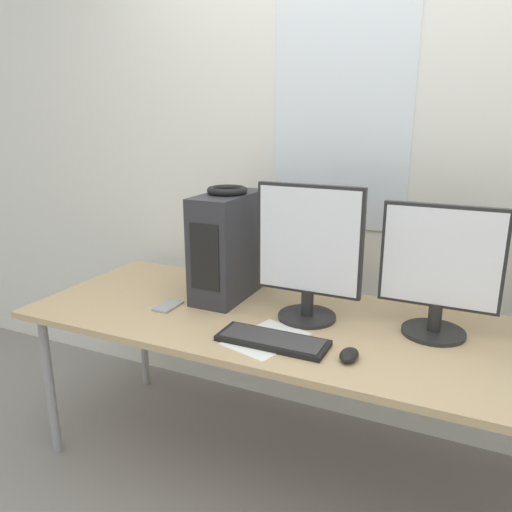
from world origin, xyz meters
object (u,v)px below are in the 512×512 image
object	(u,v)px
mouse	(349,355)
cell_phone	(168,306)
pc_tower	(228,246)
keyboard	(273,340)
headphones	(227,190)
monitor_main	(309,253)
monitor_right_near	(440,270)

from	to	relation	value
mouse	cell_phone	distance (m)	0.84
pc_tower	keyboard	world-z (taller)	pc_tower
headphones	monitor_main	xyz separation A→B (m)	(0.42, -0.10, -0.20)
pc_tower	headphones	size ratio (longest dim) A/B	2.65
monitor_right_near	cell_phone	xyz separation A→B (m)	(-1.07, -0.20, -0.25)
monitor_right_near	pc_tower	bearing A→B (deg)	177.22
pc_tower	monitor_right_near	xyz separation A→B (m)	(0.90, -0.04, 0.02)
monitor_main	monitor_right_near	world-z (taller)	monitor_main
headphones	mouse	world-z (taller)	headphones
pc_tower	monitor_main	world-z (taller)	monitor_main
monitor_main	keyboard	xyz separation A→B (m)	(-0.04, -0.27, -0.27)
keyboard	mouse	xyz separation A→B (m)	(0.28, -0.01, 0.01)
headphones	cell_phone	distance (m)	0.56
pc_tower	headphones	distance (m)	0.25
cell_phone	monitor_right_near	bearing A→B (deg)	9.93
pc_tower	mouse	bearing A→B (deg)	-29.79
headphones	mouse	xyz separation A→B (m)	(0.66, -0.38, -0.47)
headphones	monitor_main	bearing A→B (deg)	-14.19
pc_tower	cell_phone	distance (m)	0.37
mouse	monitor_main	bearing A→B (deg)	132.02
keyboard	headphones	bearing A→B (deg)	135.42
pc_tower	mouse	world-z (taller)	pc_tower
headphones	cell_phone	world-z (taller)	headphones
monitor_main	keyboard	size ratio (longest dim) A/B	1.34
pc_tower	monitor_right_near	distance (m)	0.90
pc_tower	cell_phone	xyz separation A→B (m)	(-0.17, -0.24, -0.23)
monitor_right_near	mouse	xyz separation A→B (m)	(-0.24, -0.34, -0.24)
pc_tower	monitor_main	size ratio (longest dim) A/B	0.86
monitor_right_near	mouse	world-z (taller)	monitor_right_near
keyboard	cell_phone	size ratio (longest dim) A/B	2.91
pc_tower	mouse	distance (m)	0.79
headphones	mouse	distance (m)	0.90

